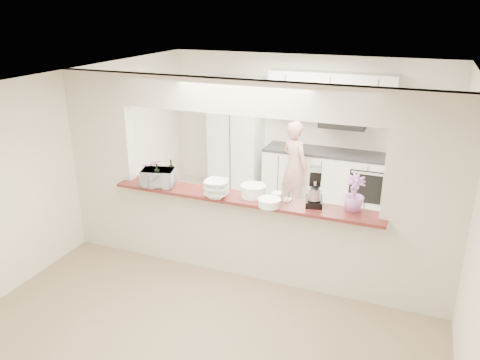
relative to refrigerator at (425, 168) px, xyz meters
The scene contains 19 objects.
floor 3.46m from the refrigerator, 127.72° to the right, with size 6.00×6.00×0.00m, color gray.
tile_overlay 2.48m from the refrigerator, 151.78° to the right, with size 5.00×2.90×0.01m, color silver.
partition 3.41m from the refrigerator, 127.72° to the right, with size 5.00×0.15×2.50m.
bar_counter 3.37m from the refrigerator, 127.68° to the right, with size 3.40×0.38×1.09m.
kitchen_cabinets 2.24m from the refrigerator, behind, with size 3.15×0.62×2.25m.
refrigerator is the anchor object (origin of this frame).
flower_left 4.26m from the refrigerator, 142.18° to the right, with size 0.28×0.25×0.32m, color #DE75C9.
wine_bottle_a 4.05m from the refrigerator, 140.23° to the right, with size 0.06×0.06×0.31m.
wine_bottle_b 4.25m from the refrigerator, 138.63° to the right, with size 0.06×0.06×0.32m.
toaster_oven 4.23m from the refrigerator, 139.33° to the right, with size 0.41×0.27×0.22m, color #BCBCC1.
serving_bowls 3.69m from the refrigerator, 129.81° to the right, with size 0.29×0.29×0.21m, color white.
plate_stack_a 3.28m from the refrigerator, 126.66° to the right, with size 0.31×0.31×0.14m.
plate_stack_b 3.31m from the refrigerator, 120.41° to the right, with size 0.27×0.27×0.09m.
red_bowl 3.33m from the refrigerator, 126.09° to the right, with size 0.15×0.15×0.07m, color maroon.
tan_bowl 3.08m from the refrigerator, 122.53° to the right, with size 0.15×0.15×0.07m, color #C9B68D.
utensil_caddy 3.07m from the refrigerator, 121.61° to the right, with size 0.27×0.18×0.24m.
stand_mixer 2.89m from the refrigerator, 114.96° to the right, with size 0.25×0.34×0.45m.
flower_right 2.74m from the refrigerator, 106.09° to the right, with size 0.24×0.24×0.42m, color #BB6AC5.
person 2.06m from the refrigerator, 168.73° to the right, with size 0.55×0.36×1.52m, color tan.
Camera 1 is at (1.89, -4.94, 3.29)m, focal length 35.00 mm.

